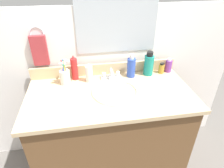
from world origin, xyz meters
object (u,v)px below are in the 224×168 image
at_px(bottle_lotion_white, 89,73).
at_px(bottle_shampoo_blue, 131,67).
at_px(bottle_cream_purple, 168,66).
at_px(hand_towel, 40,51).
at_px(bottle_spray_red, 74,68).
at_px(cup_white_ceramic, 65,76).
at_px(bottle_mouthwash_teal, 149,64).
at_px(faucet, 111,75).
at_px(bottle_oil_amber, 161,68).

relative_size(bottle_lotion_white, bottle_shampoo_blue, 0.80).
bearing_deg(bottle_lotion_white, bottle_cream_purple, 4.48).
bearing_deg(hand_towel, bottle_spray_red, -15.56).
bearing_deg(bottle_spray_red, cup_white_ceramic, -141.16).
relative_size(hand_towel, bottle_mouthwash_teal, 1.16).
distance_m(bottle_lotion_white, cup_white_ceramic, 0.17).
relative_size(faucet, bottle_mouthwash_teal, 0.84).
xyz_separation_m(bottle_mouthwash_teal, bottle_spray_red, (-0.57, 0.02, 0.00)).
height_order(faucet, bottle_spray_red, bottle_spray_red).
height_order(bottle_shampoo_blue, bottle_mouthwash_teal, bottle_mouthwash_teal).
xyz_separation_m(bottle_mouthwash_teal, bottle_oil_amber, (0.11, 0.01, -0.05)).
bearing_deg(bottle_mouthwash_teal, cup_white_ceramic, -176.72).
xyz_separation_m(hand_towel, cup_white_ceramic, (0.16, -0.12, -0.16)).
xyz_separation_m(hand_towel, faucet, (0.51, -0.10, -0.19)).
relative_size(bottle_oil_amber, cup_white_ceramic, 0.44).
distance_m(faucet, bottle_oil_amber, 0.41).
distance_m(hand_towel, faucet, 0.55).
bearing_deg(bottle_lotion_white, bottle_mouthwash_teal, 4.08).
distance_m(bottle_oil_amber, cup_white_ceramic, 0.76).
bearing_deg(cup_white_ceramic, bottle_shampoo_blue, 2.97).
relative_size(bottle_spray_red, bottle_oil_amber, 2.27).
xyz_separation_m(faucet, bottle_mouthwash_teal, (0.30, 0.02, 0.06)).
relative_size(bottle_cream_purple, cup_white_ceramic, 0.60).
bearing_deg(bottle_shampoo_blue, bottle_oil_amber, 3.60).
height_order(faucet, bottle_shampoo_blue, bottle_shampoo_blue).
bearing_deg(hand_towel, bottle_oil_amber, -4.96).
distance_m(bottle_cream_purple, cup_white_ceramic, 0.82).
bearing_deg(bottle_cream_purple, hand_towel, 176.05).
distance_m(faucet, cup_white_ceramic, 0.34).
relative_size(bottle_mouthwash_teal, cup_white_ceramic, 0.99).
relative_size(faucet, cup_white_ceramic, 0.83).
bearing_deg(bottle_lotion_white, bottle_shampoo_blue, 3.95).
bearing_deg(bottle_cream_purple, cup_white_ceramic, -176.23).
distance_m(bottle_shampoo_blue, bottle_mouthwash_teal, 0.14).
relative_size(faucet, bottle_shampoo_blue, 0.86).
xyz_separation_m(hand_towel, bottle_cream_purple, (0.98, -0.07, -0.17)).
bearing_deg(bottle_oil_amber, bottle_cream_purple, 10.75).
height_order(hand_towel, bottle_mouthwash_teal, hand_towel).
xyz_separation_m(hand_towel, bottle_oil_amber, (0.92, -0.08, -0.18)).
relative_size(faucet, bottle_lotion_white, 1.08).
height_order(bottle_mouthwash_teal, bottle_spray_red, bottle_spray_red).
relative_size(bottle_lotion_white, cup_white_ceramic, 0.77).
xyz_separation_m(bottle_shampoo_blue, bottle_oil_amber, (0.26, 0.02, -0.04)).
height_order(bottle_lotion_white, bottle_mouthwash_teal, bottle_mouthwash_teal).
distance_m(faucet, bottle_spray_red, 0.28).
bearing_deg(faucet, bottle_cream_purple, 3.87).
distance_m(bottle_lotion_white, bottle_shampoo_blue, 0.33).
distance_m(faucet, bottle_shampoo_blue, 0.17).
bearing_deg(cup_white_ceramic, bottle_oil_amber, 3.18).
xyz_separation_m(bottle_shampoo_blue, bottle_mouthwash_teal, (0.14, 0.01, 0.01)).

